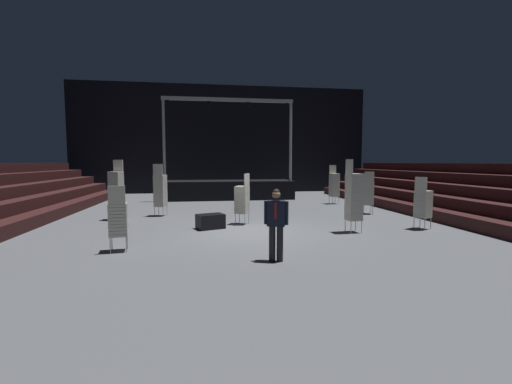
{
  "coord_description": "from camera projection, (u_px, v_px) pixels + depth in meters",
  "views": [
    {
      "loc": [
        -1.47,
        -10.96,
        2.3
      ],
      "look_at": [
        0.06,
        -0.86,
        1.4
      ],
      "focal_mm": 23.91,
      "sensor_mm": 36.0,
      "label": 1
    }
  ],
  "objects": [
    {
      "name": "chair_stack_mid_centre",
      "position": [
        118.0,
        218.0,
        8.71
      ],
      "size": [
        0.5,
        0.5,
        1.71
      ],
      "rotation": [
        0.0,
        0.0,
        0.15
      ],
      "color": "#B2B5BA",
      "rests_on": "ground_plane"
    },
    {
      "name": "chair_stack_mid_left",
      "position": [
        423.0,
        203.0,
        11.65
      ],
      "size": [
        0.59,
        0.59,
        1.79
      ],
      "rotation": [
        0.0,
        0.0,
        5.17
      ],
      "color": "#B2B5BA",
      "rests_on": "ground_plane"
    },
    {
      "name": "ground_plane",
      "position": [
        250.0,
        234.0,
        11.22
      ],
      "size": [
        22.0,
        30.0,
        0.1
      ],
      "primitive_type": "cube",
      "color": "#515459"
    },
    {
      "name": "chair_stack_mid_right",
      "position": [
        354.0,
        196.0,
        11.07
      ],
      "size": [
        0.47,
        0.47,
        2.39
      ],
      "rotation": [
        0.0,
        0.0,
        4.79
      ],
      "color": "#B2B5BA",
      "rests_on": "ground_plane"
    },
    {
      "name": "man_with_tie",
      "position": [
        276.0,
        221.0,
        7.83
      ],
      "size": [
        0.57,
        0.35,
        1.69
      ],
      "rotation": [
        0.0,
        0.0,
        2.8
      ],
      "color": "black",
      "rests_on": "ground_plane"
    },
    {
      "name": "arena_end_wall",
      "position": [
        224.0,
        139.0,
        25.64
      ],
      "size": [
        22.0,
        0.3,
        8.0
      ],
      "primitive_type": "cube",
      "color": "black",
      "rests_on": "ground_plane"
    },
    {
      "name": "stage_riser",
      "position": [
        228.0,
        188.0,
        21.4
      ],
      "size": [
        8.0,
        2.57,
        6.04
      ],
      "color": "black",
      "rests_on": "ground_plane"
    },
    {
      "name": "chair_stack_front_left",
      "position": [
        242.0,
        199.0,
        12.57
      ],
      "size": [
        0.6,
        0.6,
        1.88
      ],
      "rotation": [
        0.0,
        0.0,
        1.06
      ],
      "color": "#B2B5BA",
      "rests_on": "ground_plane"
    },
    {
      "name": "chair_stack_rear_centre",
      "position": [
        116.0,
        190.0,
        13.48
      ],
      "size": [
        0.55,
        0.55,
        2.39
      ],
      "rotation": [
        0.0,
        0.0,
        2.83
      ],
      "color": "#B2B5BA",
      "rests_on": "ground_plane"
    },
    {
      "name": "chair_stack_rear_right",
      "position": [
        334.0,
        184.0,
        18.74
      ],
      "size": [
        0.5,
        0.5,
        2.14
      ],
      "rotation": [
        0.0,
        0.0,
        3.29
      ],
      "color": "#B2B5BA",
      "rests_on": "ground_plane"
    },
    {
      "name": "chair_stack_front_right",
      "position": [
        160.0,
        190.0,
        14.5
      ],
      "size": [
        0.56,
        0.56,
        2.22
      ],
      "rotation": [
        0.0,
        0.0,
        5.96
      ],
      "color": "#B2B5BA",
      "rests_on": "ground_plane"
    },
    {
      "name": "equipment_road_case",
      "position": [
        210.0,
        221.0,
        11.79
      ],
      "size": [
        1.05,
        0.88,
        0.5
      ],
      "primitive_type": "cube",
      "rotation": [
        0.0,
        0.0,
        0.36
      ],
      "color": "black",
      "rests_on": "ground_plane"
    },
    {
      "name": "chair_stack_rear_left",
      "position": [
        368.0,
        193.0,
        15.07
      ],
      "size": [
        0.54,
        0.54,
        1.88
      ],
      "rotation": [
        0.0,
        0.0,
        6.01
      ],
      "color": "#B2B5BA",
      "rests_on": "ground_plane"
    },
    {
      "name": "bleacher_bank_right",
      "position": [
        475.0,
        192.0,
        13.47
      ],
      "size": [
        3.75,
        24.0,
        2.25
      ],
      "rotation": [
        0.0,
        0.0,
        -1.57
      ],
      "color": "black",
      "rests_on": "ground_plane"
    }
  ]
}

